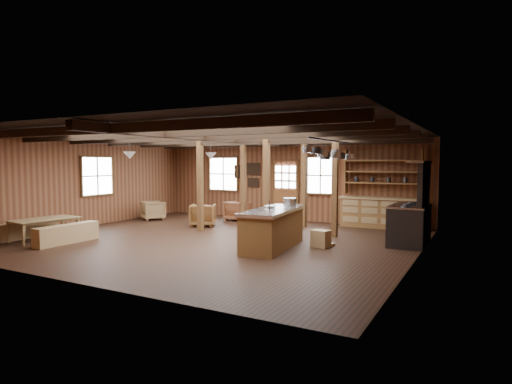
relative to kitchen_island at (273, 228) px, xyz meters
The scene contains 22 objects.
room 2.03m from the kitchen_island, behind, with size 10.04×9.04×2.84m.
ceiling_joists 2.87m from the kitchen_island, 167.48° to the left, with size 9.80×8.82×0.18m.
timber_posts 2.79m from the kitchen_island, 119.07° to the left, with size 3.95×2.35×2.80m.
back_door 5.02m from the kitchen_island, 111.07° to the left, with size 1.02×0.08×2.15m.
window_back_left 6.52m from the kitchen_island, 133.22° to the left, with size 1.32×0.06×1.32m.
window_back_right 4.84m from the kitchen_island, 96.09° to the left, with size 1.02×0.06×1.32m.
window_left 6.89m from the kitchen_island, behind, with size 0.14×1.24×1.32m.
notice_boards 5.84m from the kitchen_island, 125.18° to the left, with size 1.08×0.03×0.90m.
back_counter 4.71m from the kitchen_island, 70.13° to the left, with size 2.55×0.60×2.45m.
pendant_lamps 4.59m from the kitchen_island, 163.20° to the left, with size 1.86×2.36×0.66m.
pot_rack 2.26m from the kitchen_island, 25.90° to the left, with size 0.44×3.00×0.46m.
kitchen_island is the anchor object (origin of this frame).
step_stool 1.20m from the kitchen_island, 33.62° to the left, with size 0.46×0.33×0.41m, color olive.
commercial_range 3.50m from the kitchen_island, 35.41° to the left, with size 0.86×1.69×2.08m.
dining_table 6.03m from the kitchen_island, 161.15° to the right, with size 1.63×0.91×0.57m, color olive.
bench_wall 6.74m from the kitchen_island, 163.21° to the right, with size 0.31×1.63×0.45m, color olive.
bench_aisle 5.23m from the kitchen_island, 158.12° to the right, with size 0.32×1.73×0.48m, color olive.
armchair_a 4.09m from the kitchen_island, 149.46° to the left, with size 0.76×0.79×0.71m, color brown.
armchair_b 4.96m from the kitchen_island, 130.63° to the left, with size 0.73×0.75×0.68m, color brown.
armchair_c 6.48m from the kitchen_island, 157.37° to the left, with size 0.72×0.74×0.67m, color olive.
counter_pot 1.02m from the kitchen_island, 85.26° to the left, with size 0.33×0.33×0.20m, color silver.
bowl 0.54m from the kitchen_island, 132.47° to the left, with size 0.26×0.26×0.06m, color silver.
Camera 1 is at (6.25, -9.31, 2.05)m, focal length 30.00 mm.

